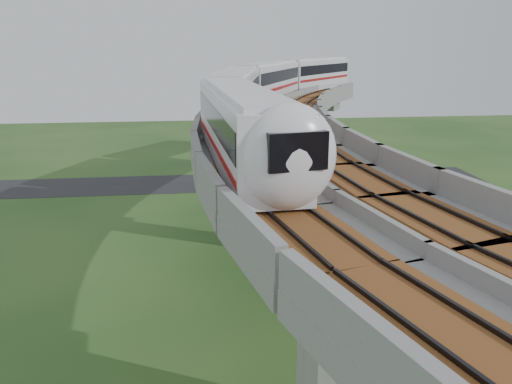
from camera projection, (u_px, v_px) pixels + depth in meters
ground at (270, 310)px, 31.14m from camera, size 160.00×160.00×0.00m
dirt_lot at (499, 313)px, 30.77m from camera, size 18.00×26.00×0.04m
asphalt_road at (235, 182)px, 59.68m from camera, size 60.00×8.00×0.03m
viaduct at (337, 168)px, 28.96m from camera, size 19.58×73.98×11.40m
metro_train at (276, 86)px, 44.32m from camera, size 21.45×58.64×3.64m
fence at (421, 291)px, 31.99m from camera, size 3.87×38.73×1.50m
tree_0 at (344, 179)px, 52.61m from camera, size 2.33×2.33×3.18m
tree_1 at (340, 196)px, 46.65m from camera, size 2.12×2.12×3.20m
tree_2 at (343, 228)px, 39.19m from camera, size 2.00×2.00×2.88m
tree_3 at (377, 257)px, 32.49m from camera, size 2.89×2.89×3.88m
tree_4 at (421, 326)px, 26.47m from camera, size 2.06×2.06×2.46m
tree_5 at (462, 381)px, 21.83m from camera, size 1.89×1.89×2.65m
car_white at (446, 347)px, 26.36m from camera, size 2.91×3.29×1.08m
car_dark at (488, 284)px, 33.01m from camera, size 4.63×2.94×1.25m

